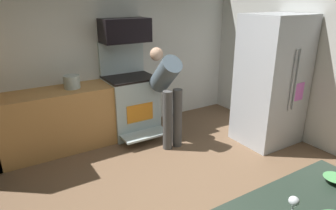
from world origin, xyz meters
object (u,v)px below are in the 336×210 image
(refrigerator, at_px, (271,81))
(person_cook, at_px, (167,90))
(microwave, at_px, (125,30))
(wine_glass_near, at_px, (294,202))
(stock_pot, at_px, (72,82))
(oven_range, at_px, (131,103))
(mixing_bowl_small, at_px, (335,180))

(refrigerator, xyz_separation_m, person_cook, (-1.39, 0.70, -0.09))
(microwave, height_order, person_cook, microwave)
(wine_glass_near, distance_m, stock_pot, 3.40)
(oven_range, xyz_separation_m, wine_glass_near, (-0.48, -3.36, 0.49))
(person_cook, xyz_separation_m, wine_glass_near, (-0.77, -2.70, 0.13))
(refrigerator, bearing_deg, oven_range, 140.77)
(oven_range, distance_m, person_cook, 0.81)
(microwave, xyz_separation_m, refrigerator, (1.68, -1.46, -0.70))
(mixing_bowl_small, bearing_deg, microwave, 91.13)
(person_cook, xyz_separation_m, stock_pot, (-1.19, 0.68, 0.13))
(stock_pot, bearing_deg, person_cook, -29.77)
(microwave, distance_m, mixing_bowl_small, 3.47)
(mixing_bowl_small, bearing_deg, stock_pot, 106.19)
(microwave, xyz_separation_m, person_cook, (0.29, -0.76, -0.79))
(person_cook, bearing_deg, mixing_bowl_small, -94.84)
(microwave, relative_size, wine_glass_near, 5.52)
(microwave, relative_size, mixing_bowl_small, 4.58)
(person_cook, distance_m, mixing_bowl_small, 2.65)
(oven_range, xyz_separation_m, microwave, (0.00, 0.09, 1.15))
(person_cook, xyz_separation_m, mixing_bowl_small, (-0.22, -2.64, 0.05))
(person_cook, bearing_deg, stock_pot, 150.23)
(microwave, distance_m, stock_pot, 1.12)
(oven_range, height_order, stock_pot, oven_range)
(stock_pot, bearing_deg, mixing_bowl_small, -73.81)
(mixing_bowl_small, bearing_deg, wine_glass_near, -173.65)
(person_cook, distance_m, wine_glass_near, 2.81)
(wine_glass_near, relative_size, stock_pot, 0.59)
(stock_pot, bearing_deg, refrigerator, -28.25)
(wine_glass_near, bearing_deg, refrigerator, 42.73)
(oven_range, distance_m, microwave, 1.15)
(oven_range, relative_size, mixing_bowl_small, 9.14)
(person_cook, height_order, wine_glass_near, person_cook)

